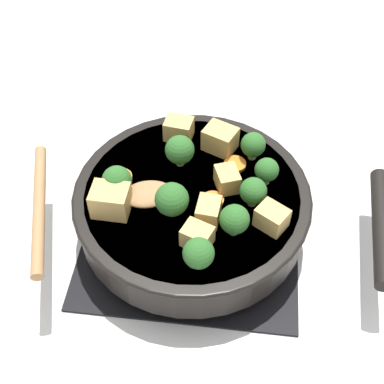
{
  "coord_description": "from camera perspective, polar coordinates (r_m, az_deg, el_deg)",
  "views": [
    {
      "loc": [
        -0.48,
        -0.06,
        0.63
      ],
      "look_at": [
        0.0,
        0.0,
        0.09
      ],
      "focal_mm": 50.0,
      "sensor_mm": 36.0,
      "label": 1
    }
  ],
  "objects": [
    {
      "name": "carrot_slice_near_center",
      "position": [
        0.77,
        4.6,
        2.98
      ],
      "size": [
        0.03,
        0.03,
        0.01
      ],
      "primitive_type": "cylinder",
      "color": "orange",
      "rests_on": "skillet_pan"
    },
    {
      "name": "carrot_slice_orange_thin",
      "position": [
        0.72,
        2.23,
        -0.87
      ],
      "size": [
        0.03,
        0.03,
        0.01
      ],
      "primitive_type": "cylinder",
      "color": "orange",
      "rests_on": "skillet_pan"
    },
    {
      "name": "tofu_cube_back_piece",
      "position": [
        0.7,
        -8.68,
        -0.9
      ],
      "size": [
        0.04,
        0.05,
        0.04
      ],
      "primitive_type": "cube",
      "rotation": [
        0.0,
        0.0,
        4.68
      ],
      "color": "tan",
      "rests_on": "skillet_pan"
    },
    {
      "name": "front_burner_grate",
      "position": [
        0.79,
        -0.0,
        -3.52
      ],
      "size": [
        0.31,
        0.31,
        0.03
      ],
      "color": "black",
      "rests_on": "ground_plane"
    },
    {
      "name": "tofu_cube_center_large",
      "position": [
        0.69,
        1.77,
        -2.08
      ],
      "size": [
        0.04,
        0.03,
        0.03
      ],
      "primitive_type": "cube",
      "rotation": [
        0.0,
        0.0,
        3.05
      ],
      "color": "tan",
      "rests_on": "skillet_pan"
    },
    {
      "name": "broccoli_floret_near_spoon",
      "position": [
        0.68,
        -2.17,
        -0.82
      ],
      "size": [
        0.04,
        0.04,
        0.05
      ],
      "color": "#709956",
      "rests_on": "skillet_pan"
    },
    {
      "name": "tofu_cube_front_piece",
      "position": [
        0.73,
        3.77,
        1.38
      ],
      "size": [
        0.04,
        0.04,
        0.03
      ],
      "primitive_type": "cube",
      "rotation": [
        0.0,
        0.0,
        0.37
      ],
      "color": "tan",
      "rests_on": "skillet_pan"
    },
    {
      "name": "broccoli_floret_small_inner",
      "position": [
        0.67,
        4.55,
        -2.95
      ],
      "size": [
        0.04,
        0.04,
        0.05
      ],
      "color": "#709956",
      "rests_on": "skillet_pan"
    },
    {
      "name": "tofu_cube_mid_small",
      "position": [
        0.8,
        -1.42,
        6.74
      ],
      "size": [
        0.04,
        0.04,
        0.03
      ],
      "primitive_type": "cube",
      "rotation": [
        0.0,
        0.0,
        1.43
      ],
      "color": "tan",
      "rests_on": "skillet_pan"
    },
    {
      "name": "broccoli_floret_mid_floret",
      "position": [
        0.75,
        -1.32,
        4.49
      ],
      "size": [
        0.04,
        0.04,
        0.05
      ],
      "color": "#709956",
      "rests_on": "skillet_pan"
    },
    {
      "name": "tofu_cube_near_handle",
      "position": [
        0.69,
        8.5,
        -2.75
      ],
      "size": [
        0.05,
        0.05,
        0.03
      ],
      "primitive_type": "cube",
      "rotation": [
        0.0,
        0.0,
        4.14
      ],
      "color": "tan",
      "rests_on": "skillet_pan"
    },
    {
      "name": "wooden_spoon",
      "position": [
        0.72,
        -10.98,
        -0.97
      ],
      "size": [
        0.22,
        0.22,
        0.02
      ],
      "color": "#A87A4C",
      "rests_on": "skillet_pan"
    },
    {
      "name": "broccoli_floret_north_edge",
      "position": [
        0.72,
        -8.01,
        1.19
      ],
      "size": [
        0.04,
        0.04,
        0.05
      ],
      "color": "#709956",
      "rests_on": "skillet_pan"
    },
    {
      "name": "broccoli_floret_east_rim",
      "position": [
        0.76,
        6.54,
        4.99
      ],
      "size": [
        0.04,
        0.04,
        0.04
      ],
      "color": "#709956",
      "rests_on": "skillet_pan"
    },
    {
      "name": "ground_plane",
      "position": [
        0.8,
        -0.0,
        -4.05
      ],
      "size": [
        2.4,
        2.4,
        0.0
      ],
      "primitive_type": "plane",
      "color": "silver"
    },
    {
      "name": "tofu_cube_east_chunk",
      "position": [
        0.78,
        3.02,
        5.67
      ],
      "size": [
        0.05,
        0.06,
        0.04
      ],
      "primitive_type": "cube",
      "rotation": [
        0.0,
        0.0,
        4.3
      ],
      "color": "tan",
      "rests_on": "skillet_pan"
    },
    {
      "name": "broccoli_floret_west_rim",
      "position": [
        0.73,
        7.97,
        2.31
      ],
      "size": [
        0.03,
        0.03,
        0.04
      ],
      "color": "#709956",
      "rests_on": "skillet_pan"
    },
    {
      "name": "broccoli_floret_center_top",
      "position": [
        0.64,
        0.7,
        -6.57
      ],
      "size": [
        0.04,
        0.04,
        0.05
      ],
      "color": "#709956",
      "rests_on": "skillet_pan"
    },
    {
      "name": "skillet_pan",
      "position": [
        0.75,
        0.18,
        -1.34
      ],
      "size": [
        0.33,
        0.44,
        0.06
      ],
      "color": "black",
      "rests_on": "front_burner_grate"
    },
    {
      "name": "tofu_cube_west_chunk",
      "position": [
        0.66,
        0.57,
        -4.76
      ],
      "size": [
        0.04,
        0.04,
        0.03
      ],
      "primitive_type": "cube",
      "rotation": [
        0.0,
        0.0,
        4.33
      ],
      "color": "tan",
      "rests_on": "skillet_pan"
    },
    {
      "name": "carrot_slice_edge_slice",
      "position": [
        0.75,
        -7.61,
        1.58
      ],
      "size": [
        0.03,
        0.03,
        0.01
      ],
      "primitive_type": "cylinder",
      "color": "orange",
      "rests_on": "skillet_pan"
    },
    {
      "name": "broccoli_floret_south_cluster",
      "position": [
        0.7,
        6.55,
        0.08
      ],
      "size": [
        0.04,
        0.04,
        0.04
      ],
      "color": "#709956",
      "rests_on": "skillet_pan"
    }
  ]
}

